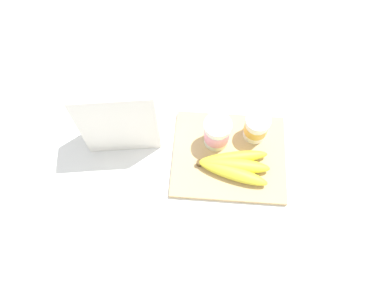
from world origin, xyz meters
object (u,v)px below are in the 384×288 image
Objects in this scene: cutting_board at (229,156)px; banana_bunch at (233,165)px; yogurt_cup_front at (217,133)px; yogurt_cup_back at (256,127)px; cereal_box at (119,115)px.

banana_bunch reaches higher than cutting_board.
yogurt_cup_front is 0.10m from banana_bunch.
yogurt_cup_back reaches higher than cutting_board.
banana_bunch is (-0.06, -0.11, -0.02)m from yogurt_cup_back.
banana_bunch is at bearing -118.03° from yogurt_cup_back.
yogurt_cup_front is at bearing 121.56° from banana_bunch.
yogurt_cup_front reaches higher than cutting_board.
yogurt_cup_front is (0.25, 0.00, -0.06)m from cereal_box.
cereal_box reaches higher than yogurt_cup_back.
cutting_board is 0.05m from banana_bunch.
yogurt_cup_back is at bearing 14.83° from yogurt_cup_front.
yogurt_cup_front is at bearing -165.17° from yogurt_cup_back.
cereal_box is at bearing 165.42° from banana_bunch.
cutting_board is at bearing 104.71° from banana_bunch.
banana_bunch is (0.05, -0.08, -0.03)m from yogurt_cup_front.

